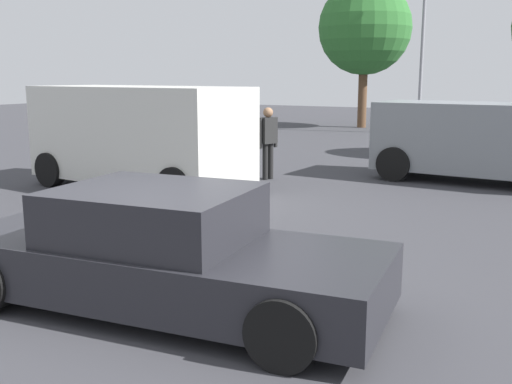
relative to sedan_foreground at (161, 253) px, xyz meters
name	(u,v)px	position (x,y,z in m)	size (l,w,h in m)	color
ground_plane	(168,305)	(0.03, 0.04, -0.59)	(80.00, 80.00, 0.00)	#38383D
sedan_foreground	(161,253)	(0.00, 0.00, 0.00)	(4.83, 2.30, 1.28)	#232328
dog	(126,217)	(-2.27, 2.04, -0.30)	(0.62, 0.30, 0.44)	olive
van_white	(139,134)	(-4.56, 5.14, 0.60)	(5.05, 2.51, 2.20)	silver
suv_dark	(482,139)	(1.72, 9.57, 0.41)	(4.73, 2.27, 1.81)	gray
pedestrian	(268,137)	(-2.72, 7.55, 0.42)	(0.36, 0.54, 1.69)	black
light_post_near	(424,13)	(-2.48, 20.80, 4.37)	(0.44, 0.44, 7.46)	gray
tree_back_center	(365,28)	(-5.59, 22.51, 3.98)	(4.29, 4.29, 6.73)	brown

